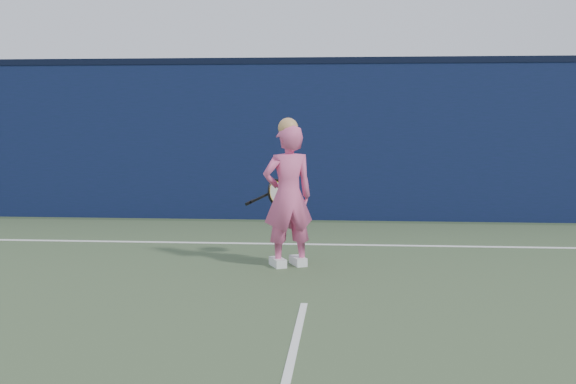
{
  "coord_description": "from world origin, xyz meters",
  "views": [
    {
      "loc": [
        0.37,
        -5.23,
        1.65
      ],
      "look_at": [
        -0.28,
        2.64,
        0.83
      ],
      "focal_mm": 45.0,
      "sensor_mm": 36.0,
      "label": 1
    }
  ],
  "objects": [
    {
      "name": "wall_cap",
      "position": [
        0.0,
        6.5,
        2.55
      ],
      "size": [
        24.0,
        0.42,
        0.1
      ],
      "primitive_type": "cube",
      "color": "black",
      "rests_on": "backstop_wall"
    },
    {
      "name": "racket",
      "position": [
        -0.48,
        3.1,
        0.78
      ],
      "size": [
        0.42,
        0.45,
        0.31
      ],
      "rotation": [
        0.0,
        0.0,
        0.73
      ],
      "color": "black",
      "rests_on": "ground"
    },
    {
      "name": "player",
      "position": [
        -0.28,
        2.64,
        0.79
      ],
      "size": [
        0.67,
        0.58,
        1.65
      ],
      "rotation": [
        0.0,
        0.0,
        3.56
      ],
      "color": "#E3588F",
      "rests_on": "ground"
    },
    {
      "name": "ground",
      "position": [
        0.0,
        0.0,
        0.0
      ],
      "size": [
        80.0,
        80.0,
        0.0
      ],
      "primitive_type": "plane",
      "color": "#34452B",
      "rests_on": "ground"
    },
    {
      "name": "court_lines",
      "position": [
        0.0,
        -0.33,
        0.01
      ],
      "size": [
        11.0,
        12.04,
        0.01
      ],
      "color": "white",
      "rests_on": "court_surface"
    },
    {
      "name": "backstop_wall",
      "position": [
        0.0,
        6.5,
        1.25
      ],
      "size": [
        24.0,
        0.4,
        2.5
      ],
      "primitive_type": "cube",
      "color": "#0C1835",
      "rests_on": "ground"
    }
  ]
}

